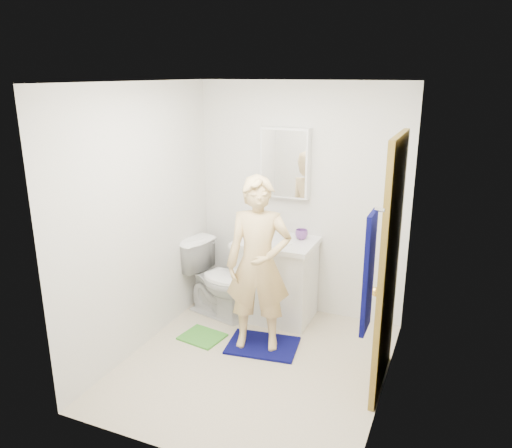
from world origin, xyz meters
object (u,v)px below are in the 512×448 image
Objects in this scene: medicine_cabinet at (285,163)px; man at (259,265)px; toothbrush_cup at (301,234)px; towel at (369,273)px; toilet at (219,279)px; soap_dispenser at (254,230)px; vanity_cabinet at (276,281)px.

man is at bearing -85.53° from medicine_cabinet.
medicine_cabinet is 5.54× the size of toothbrush_cup.
towel is at bearing -59.25° from toothbrush_cup.
towel reaches higher than man.
toilet is 0.99m from toothbrush_cup.
man reaches higher than toilet.
medicine_cabinet is at bearing 124.61° from towel.
toilet is at bearing -144.96° from medicine_cabinet.
toilet is 4.26× the size of soap_dispenser.
soap_dispenser is (-0.22, -0.07, 0.54)m from vanity_cabinet.
man reaches higher than toothbrush_cup.
man is (0.29, -0.57, -0.12)m from soap_dispenser.
medicine_cabinet is 0.88× the size of toilet.
man is at bearing -111.03° from toilet.
towel is (1.18, -1.48, 0.85)m from vanity_cabinet.
soap_dispenser reaches higher than toothbrush_cup.
towel is at bearing -51.53° from vanity_cabinet.
soap_dispenser is 0.65m from man.
medicine_cabinet is 0.87× the size of towel.
toothbrush_cup is (0.22, -0.10, -0.70)m from medicine_cabinet.
medicine_cabinet reaches higher than toothbrush_cup.
medicine_cabinet reaches higher than towel.
man is (-0.15, -0.76, -0.07)m from toothbrush_cup.
toilet is (-0.57, -0.18, -0.00)m from vanity_cabinet.
toilet is 0.89m from man.
medicine_cabinet is at bearing 52.32° from soap_dispenser.
toilet is 0.49× the size of man.
soap_dispenser reaches higher than vanity_cabinet.
towel is 4.29× the size of soap_dispenser.
toothbrush_cup reaches higher than toilet.
soap_dispenser is at bearing -127.68° from medicine_cabinet.
medicine_cabinet is at bearing 78.75° from man.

